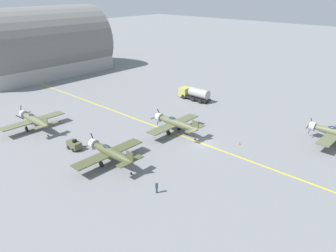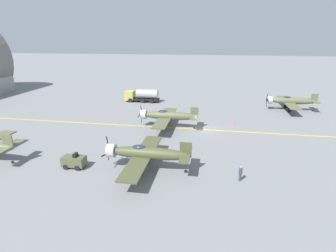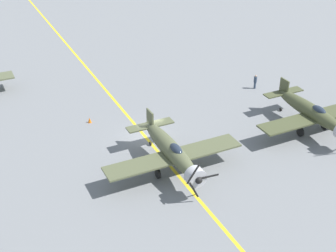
# 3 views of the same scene
# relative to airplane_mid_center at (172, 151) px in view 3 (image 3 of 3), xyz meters

# --- Properties ---
(ground_plane) EXTENTS (400.00, 400.00, 0.00)m
(ground_plane) POSITION_rel_airplane_mid_center_xyz_m (-0.19, -5.87, -2.01)
(ground_plane) COLOR slate
(taxiway_stripe) EXTENTS (0.30, 160.00, 0.01)m
(taxiway_stripe) POSITION_rel_airplane_mid_center_xyz_m (-0.19, -5.87, -2.01)
(taxiway_stripe) COLOR yellow
(taxiway_stripe) RESTS_ON ground
(airplane_mid_center) EXTENTS (12.00, 9.98, 3.65)m
(airplane_mid_center) POSITION_rel_airplane_mid_center_xyz_m (0.00, 0.00, 0.00)
(airplane_mid_center) COLOR #575C3D
(airplane_mid_center) RESTS_ON ground
(airplane_mid_left) EXTENTS (12.00, 9.98, 3.75)m
(airplane_mid_left) POSITION_rel_airplane_mid_center_xyz_m (-15.13, -0.22, -0.00)
(airplane_mid_left) COLOR #494F30
(airplane_mid_left) RESTS_ON ground
(ground_crew_walking) EXTENTS (0.37, 0.37, 1.68)m
(ground_crew_walking) POSITION_rel_airplane_mid_center_xyz_m (-15.87, -10.58, -1.10)
(ground_crew_walking) COLOR #334256
(ground_crew_walking) RESTS_ON ground
(traffic_cone) EXTENTS (0.36, 0.36, 0.55)m
(traffic_cone) POSITION_rel_airplane_mid_center_xyz_m (3.76, -11.16, -1.74)
(traffic_cone) COLOR orange
(traffic_cone) RESTS_ON ground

